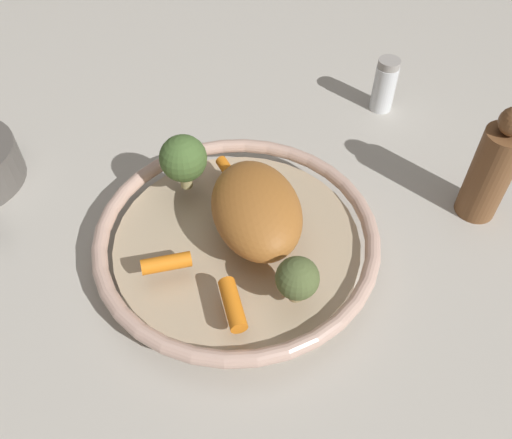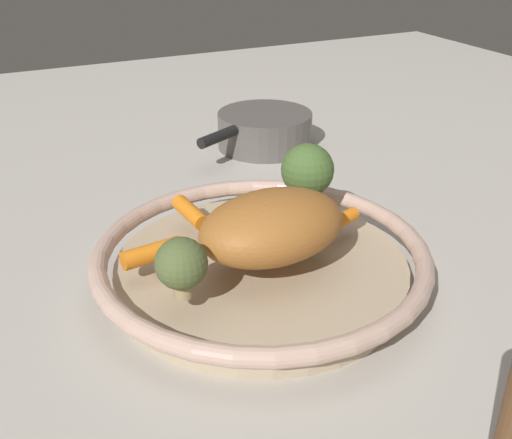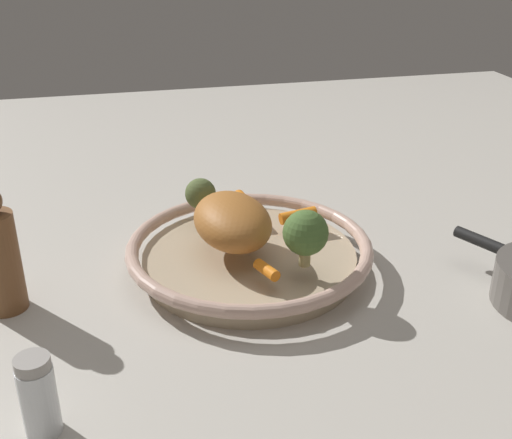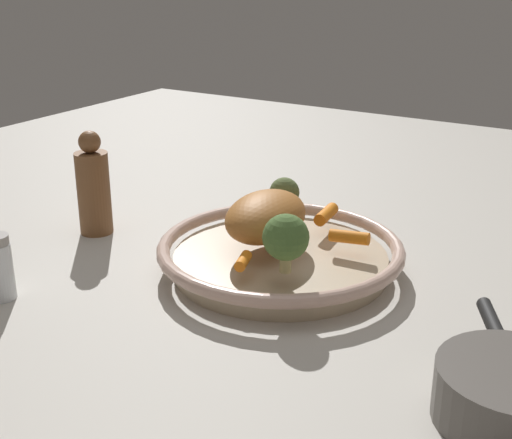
% 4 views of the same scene
% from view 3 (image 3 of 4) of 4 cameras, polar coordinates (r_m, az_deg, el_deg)
% --- Properties ---
extents(ground_plane, '(2.07, 2.07, 0.00)m').
position_cam_3_polar(ground_plane, '(0.90, -0.58, -4.37)').
color(ground_plane, '#B7B2A8').
extents(serving_bowl, '(0.34, 0.34, 0.04)m').
position_cam_3_polar(serving_bowl, '(0.89, -0.59, -3.06)').
color(serving_bowl, tan).
rests_on(serving_bowl, ground_plane).
extents(roast_chicken_piece, '(0.11, 0.16, 0.06)m').
position_cam_3_polar(roast_chicken_piece, '(0.86, -2.17, -0.07)').
color(roast_chicken_piece, '#A4622A').
rests_on(roast_chicken_piece, serving_bowl).
extents(baby_carrot_back, '(0.06, 0.02, 0.02)m').
position_cam_3_polar(baby_carrot_back, '(0.93, 3.78, 0.36)').
color(baby_carrot_back, orange).
rests_on(baby_carrot_back, serving_bowl).
extents(baby_carrot_right, '(0.03, 0.06, 0.02)m').
position_cam_3_polar(baby_carrot_right, '(0.97, -1.03, 1.56)').
color(baby_carrot_right, orange).
rests_on(baby_carrot_right, serving_bowl).
extents(baby_carrot_left, '(0.03, 0.04, 0.02)m').
position_cam_3_polar(baby_carrot_left, '(0.79, 0.72, -4.57)').
color(baby_carrot_left, orange).
rests_on(baby_carrot_left, serving_bowl).
extents(broccoli_floret_large, '(0.06, 0.06, 0.08)m').
position_cam_3_polar(broccoli_floret_large, '(0.80, 4.46, -1.24)').
color(broccoli_floret_large, tan).
rests_on(broccoli_floret_large, serving_bowl).
extents(broccoli_floret_edge, '(0.05, 0.05, 0.06)m').
position_cam_3_polar(broccoli_floret_edge, '(0.95, -4.99, 2.27)').
color(broccoli_floret_edge, tan).
rests_on(broccoli_floret_edge, serving_bowl).
extents(salt_shaker, '(0.04, 0.04, 0.09)m').
position_cam_3_polar(salt_shaker, '(0.65, -18.90, -14.71)').
color(salt_shaker, silver).
rests_on(salt_shaker, ground_plane).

